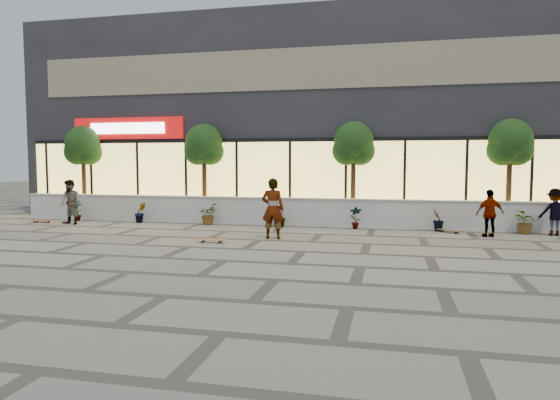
% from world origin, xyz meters
% --- Properties ---
extents(ground, '(80.00, 80.00, 0.00)m').
position_xyz_m(ground, '(0.00, 0.00, 0.00)').
color(ground, gray).
rests_on(ground, ground).
extents(planter_wall, '(22.00, 0.42, 1.04)m').
position_xyz_m(planter_wall, '(0.00, 7.00, 0.52)').
color(planter_wall, silver).
rests_on(planter_wall, ground).
extents(retail_building, '(24.00, 9.17, 8.50)m').
position_xyz_m(retail_building, '(-0.00, 12.49, 4.25)').
color(retail_building, '#232227').
rests_on(retail_building, ground).
extents(shrub_a, '(0.43, 0.29, 0.81)m').
position_xyz_m(shrub_a, '(-8.50, 6.45, 0.41)').
color(shrub_a, '#113514').
rests_on(shrub_a, ground).
extents(shrub_b, '(0.57, 0.57, 0.81)m').
position_xyz_m(shrub_b, '(-5.70, 6.45, 0.41)').
color(shrub_b, '#113514').
rests_on(shrub_b, ground).
extents(shrub_c, '(0.68, 0.77, 0.81)m').
position_xyz_m(shrub_c, '(-2.90, 6.45, 0.41)').
color(shrub_c, '#113514').
rests_on(shrub_c, ground).
extents(shrub_d, '(0.64, 0.64, 0.81)m').
position_xyz_m(shrub_d, '(-0.10, 6.45, 0.41)').
color(shrub_d, '#113514').
rests_on(shrub_d, ground).
extents(shrub_e, '(0.46, 0.35, 0.81)m').
position_xyz_m(shrub_e, '(2.70, 6.45, 0.41)').
color(shrub_e, '#113514').
rests_on(shrub_e, ground).
extents(shrub_f, '(0.55, 0.57, 0.81)m').
position_xyz_m(shrub_f, '(5.50, 6.45, 0.41)').
color(shrub_f, '#113514').
rests_on(shrub_f, ground).
extents(shrub_g, '(0.77, 0.84, 0.81)m').
position_xyz_m(shrub_g, '(8.30, 6.45, 0.41)').
color(shrub_g, '#113514').
rests_on(shrub_g, ground).
extents(tree_west, '(1.60, 1.50, 3.92)m').
position_xyz_m(tree_west, '(-9.00, 7.70, 2.99)').
color(tree_west, '#3E2916').
rests_on(tree_west, ground).
extents(tree_midwest, '(1.60, 1.50, 3.92)m').
position_xyz_m(tree_midwest, '(-3.50, 7.70, 2.99)').
color(tree_midwest, '#3E2916').
rests_on(tree_midwest, ground).
extents(tree_mideast, '(1.60, 1.50, 3.92)m').
position_xyz_m(tree_mideast, '(2.50, 7.70, 2.99)').
color(tree_mideast, '#3E2916').
rests_on(tree_mideast, ground).
extents(tree_east, '(1.60, 1.50, 3.92)m').
position_xyz_m(tree_east, '(8.00, 7.70, 2.99)').
color(tree_east, '#3E2916').
rests_on(tree_east, ground).
extents(skater_center, '(0.72, 0.50, 1.90)m').
position_xyz_m(skater_center, '(0.34, 3.61, 0.95)').
color(skater_center, white).
rests_on(skater_center, ground).
extents(skater_left, '(0.96, 0.82, 1.71)m').
position_xyz_m(skater_left, '(-8.00, 5.31, 0.86)').
color(skater_left, '#A18368').
rests_on(skater_left, ground).
extents(skater_right_near, '(0.96, 0.61, 1.52)m').
position_xyz_m(skater_right_near, '(7.00, 5.47, 0.76)').
color(skater_right_near, white).
rests_on(skater_right_near, ground).
extents(skater_right_far, '(1.00, 0.59, 1.53)m').
position_xyz_m(skater_right_far, '(9.12, 6.30, 0.77)').
color(skater_right_far, maroon).
rests_on(skater_right_far, ground).
extents(skateboard_center, '(0.86, 0.24, 0.10)m').
position_xyz_m(skateboard_center, '(-1.26, 2.47, 0.09)').
color(skateboard_center, '#945E30').
rests_on(skateboard_center, ground).
extents(skateboard_left, '(0.85, 0.22, 0.10)m').
position_xyz_m(skateboard_left, '(-9.50, 5.58, 0.09)').
color(skateboard_left, '#BE3C23').
rests_on(skateboard_left, ground).
extents(skateboard_right_near, '(0.83, 0.67, 0.10)m').
position_xyz_m(skateboard_right_near, '(5.85, 6.20, 0.09)').
color(skateboard_right_near, olive).
rests_on(skateboard_right_near, ground).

